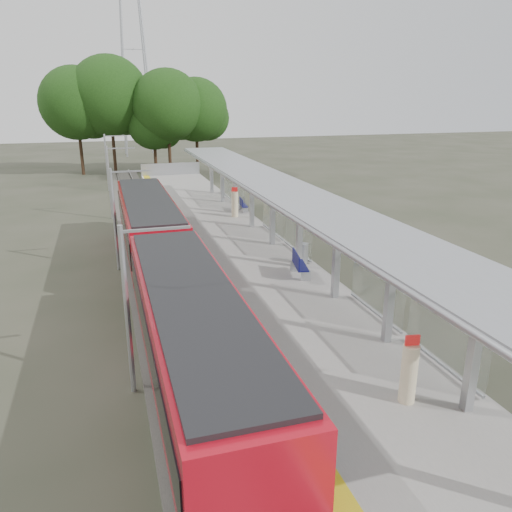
{
  "coord_description": "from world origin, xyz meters",
  "views": [
    {
      "loc": [
        -6.57,
        -7.18,
        8.9
      ],
      "look_at": [
        -0.66,
        12.33,
        2.3
      ],
      "focal_mm": 35.0,
      "sensor_mm": 36.0,
      "label": 1
    }
  ],
  "objects_px": {
    "bench_far": "(243,204)",
    "info_pillar_near": "(409,373)",
    "info_pillar_far": "(235,204)",
    "train": "(164,265)",
    "litter_bin": "(303,253)",
    "bench_mid": "(298,264)"
  },
  "relations": [
    {
      "from": "bench_far",
      "to": "info_pillar_near",
      "type": "height_order",
      "value": "info_pillar_near"
    },
    {
      "from": "info_pillar_far",
      "to": "info_pillar_near",
      "type": "bearing_deg",
      "value": -73.77
    },
    {
      "from": "train",
      "to": "litter_bin",
      "type": "relative_size",
      "value": 27.52
    },
    {
      "from": "train",
      "to": "info_pillar_far",
      "type": "bearing_deg",
      "value": 62.67
    },
    {
      "from": "bench_far",
      "to": "info_pillar_far",
      "type": "relative_size",
      "value": 0.69
    },
    {
      "from": "info_pillar_near",
      "to": "bench_mid",
      "type": "bearing_deg",
      "value": 94.72
    },
    {
      "from": "info_pillar_far",
      "to": "litter_bin",
      "type": "bearing_deg",
      "value": -67.24
    },
    {
      "from": "info_pillar_near",
      "to": "litter_bin",
      "type": "relative_size",
      "value": 1.97
    },
    {
      "from": "bench_far",
      "to": "info_pillar_near",
      "type": "xyz_separation_m",
      "value": [
        -1.92,
        -23.65,
        0.36
      ]
    },
    {
      "from": "info_pillar_near",
      "to": "info_pillar_far",
      "type": "height_order",
      "value": "info_pillar_far"
    },
    {
      "from": "train",
      "to": "bench_far",
      "type": "height_order",
      "value": "train"
    },
    {
      "from": "info_pillar_near",
      "to": "info_pillar_far",
      "type": "relative_size",
      "value": 0.98
    },
    {
      "from": "train",
      "to": "litter_bin",
      "type": "bearing_deg",
      "value": 11.68
    },
    {
      "from": "train",
      "to": "litter_bin",
      "type": "height_order",
      "value": "train"
    },
    {
      "from": "info_pillar_near",
      "to": "info_pillar_far",
      "type": "distance_m",
      "value": 22.15
    },
    {
      "from": "train",
      "to": "info_pillar_near",
      "type": "distance_m",
      "value": 11.47
    },
    {
      "from": "bench_far",
      "to": "info_pillar_near",
      "type": "relative_size",
      "value": 0.71
    },
    {
      "from": "bench_mid",
      "to": "litter_bin",
      "type": "relative_size",
      "value": 1.72
    },
    {
      "from": "train",
      "to": "bench_mid",
      "type": "relative_size",
      "value": 15.98
    },
    {
      "from": "info_pillar_near",
      "to": "info_pillar_far",
      "type": "xyz_separation_m",
      "value": [
        0.96,
        22.13,
        0.02
      ]
    },
    {
      "from": "info_pillar_far",
      "to": "bench_far",
      "type": "bearing_deg",
      "value": 76.34
    },
    {
      "from": "train",
      "to": "info_pillar_near",
      "type": "relative_size",
      "value": 14.0
    }
  ]
}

